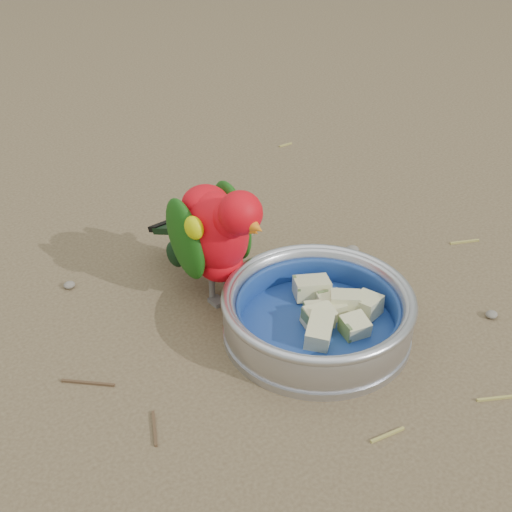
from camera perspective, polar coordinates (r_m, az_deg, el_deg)
ground at (r=0.87m, az=-2.60°, el=-7.97°), size 60.00×60.00×0.00m
food_bowl at (r=0.90m, az=4.88°, el=-5.88°), size 0.23×0.23×0.02m
bowl_wall at (r=0.88m, az=4.97°, el=-4.37°), size 0.23×0.23×0.04m
fruit_wedges at (r=0.88m, az=4.95°, el=-4.73°), size 0.14×0.14×0.03m
lory_parrot at (r=0.92m, az=-3.23°, el=1.19°), size 0.11×0.21×0.17m
ground_debris at (r=0.89m, az=-3.21°, el=-6.48°), size 0.90×0.80×0.01m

